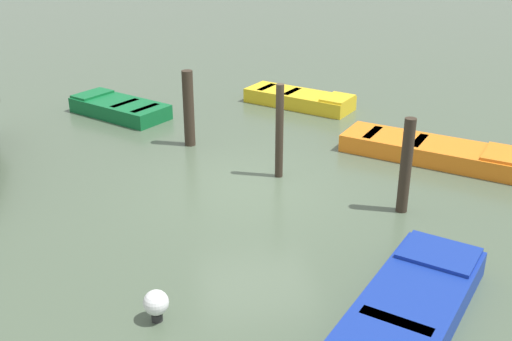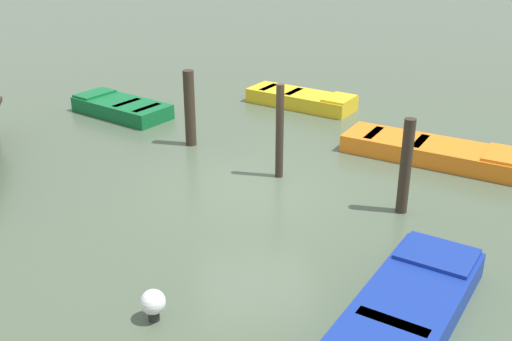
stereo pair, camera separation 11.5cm
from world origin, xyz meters
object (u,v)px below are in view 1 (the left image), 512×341
Objects in this scene: rowboat_blue at (404,318)px; mooring_piling_far_left at (279,132)px; rowboat_yellow at (300,99)px; mooring_piling_near_right at (406,166)px; mooring_piling_mid_right at (189,109)px; rowboat_orange at (433,150)px; rowboat_green at (119,108)px; marker_buoy at (156,303)px.

rowboat_blue is 5.48m from mooring_piling_far_left.
rowboat_yellow is 6.87m from mooring_piling_near_right.
mooring_piling_mid_right reaches higher than rowboat_blue.
mooring_piling_far_left is (-0.31, 3.67, 0.80)m from rowboat_orange.
mooring_piling_near_right is (-2.32, 1.72, 0.71)m from rowboat_orange.
rowboat_green is at bearing 35.35° from mooring_piling_far_left.
rowboat_orange is 8.05m from marker_buoy.
mooring_piling_near_right is (3.39, -1.40, 0.71)m from rowboat_blue.
rowboat_blue and rowboat_yellow have the same top height.
rowboat_yellow is (-0.06, -5.12, -0.00)m from rowboat_green.
rowboat_orange is at bearing -166.90° from rowboat_green.
mooring_piling_far_left reaches higher than marker_buoy.
rowboat_yellow is at bearing -19.07° from mooring_piling_far_left.
mooring_piling_near_right reaches higher than rowboat_yellow.
mooring_piling_mid_right is at bearing 169.01° from rowboat_green.
mooring_piling_mid_right is 3.83× the size of marker_buoy.
rowboat_orange is at bearing -52.73° from marker_buoy.
mooring_piling_mid_right is at bearing 40.92° from mooring_piling_near_right.
rowboat_orange is 8.10× the size of marker_buoy.
rowboat_blue is 7.99m from mooring_piling_mid_right.
mooring_piling_far_left is at bearing -30.91° from marker_buoy.
rowboat_green is 0.94× the size of rowboat_yellow.
rowboat_blue is at bearing 157.59° from mooring_piling_near_right.
rowboat_yellow is at bearing 153.95° from rowboat_orange.
rowboat_orange and rowboat_yellow have the same top height.
rowboat_orange is 1.36× the size of rowboat_green.
rowboat_orange is at bearing 13.35° from rowboat_blue.
mooring_piling_far_left is 2.80m from mooring_piling_near_right.
mooring_piling_far_left reaches higher than rowboat_green.
rowboat_blue is 6.50m from rowboat_orange.
mooring_piling_far_left reaches higher than rowboat_yellow.
marker_buoy is (-2.55, 4.68, -0.64)m from mooring_piling_near_right.
rowboat_yellow is 1.49× the size of mooring_piling_far_left.
mooring_piling_far_left is (-4.87, -3.46, 0.80)m from rowboat_green.
rowboat_green is 9.46m from marker_buoy.
mooring_piling_mid_right reaches higher than marker_buoy.
rowboat_blue is 1.28× the size of rowboat_yellow.
mooring_piling_near_right reaches higher than rowboat_blue.
rowboat_green and rowboat_yellow have the same top height.
marker_buoy is at bearing 117.75° from rowboat_blue.
mooring_piling_mid_right is (-2.65, -1.74, 0.70)m from rowboat_green.
rowboat_green is 1.41× the size of mooring_piling_far_left.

